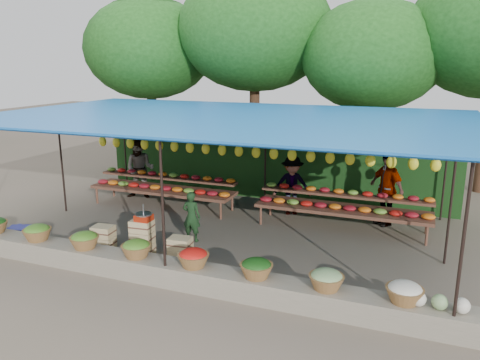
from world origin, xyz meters
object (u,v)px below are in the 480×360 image
at_px(weighing_scale, 144,217).
at_px(blue_crate_back, 21,234).
at_px(vendor_seated, 192,216).
at_px(blue_crate_front, 21,233).
at_px(crate_counter, 141,241).

xyz_separation_m(weighing_scale, blue_crate_back, (-3.13, -0.29, -0.70)).
bearing_deg(blue_crate_back, vendor_seated, -3.81).
bearing_deg(weighing_scale, vendor_seated, 63.15).
bearing_deg(blue_crate_front, blue_crate_back, -32.30).
distance_m(vendor_seated, blue_crate_back, 3.96).
bearing_deg(weighing_scale, crate_counter, -180.00).
height_order(crate_counter, vendor_seated, vendor_seated).
distance_m(crate_counter, vendor_seated, 1.29).
height_order(weighing_scale, vendor_seated, vendor_seated).
bearing_deg(crate_counter, weighing_scale, 0.00).
xyz_separation_m(crate_counter, vendor_seated, (0.64, 1.09, 0.28)).
distance_m(weighing_scale, blue_crate_back, 3.22).
height_order(crate_counter, weighing_scale, weighing_scale).
height_order(vendor_seated, blue_crate_back, vendor_seated).
height_order(crate_counter, blue_crate_back, crate_counter).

